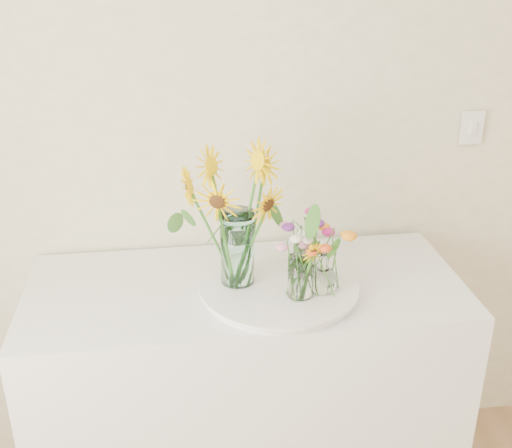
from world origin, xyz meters
name	(u,v)px	position (x,y,z in m)	size (l,w,h in m)	color
counter	(246,396)	(-0.40, 1.93, 0.45)	(1.40, 0.60, 0.90)	white
tray	(279,289)	(-0.30, 1.87, 0.91)	(0.47, 0.47, 0.03)	white
mason_jar	(237,248)	(-0.43, 1.90, 1.05)	(0.10, 0.10, 0.24)	#BCFAF0
sunflower_bouquet	(237,217)	(-0.43, 1.90, 1.15)	(0.52, 0.52, 0.45)	yellow
small_vase_a	(301,277)	(-0.25, 1.79, 0.99)	(0.08, 0.08, 0.13)	white
wildflower_posy_a	(301,264)	(-0.25, 1.79, 1.04)	(0.18, 0.18, 0.22)	orange
small_vase_b	(323,272)	(-0.18, 1.81, 0.99)	(0.09, 0.09, 0.14)	white
wildflower_posy_b	(324,259)	(-0.18, 1.81, 1.04)	(0.21, 0.21, 0.23)	orange
small_vase_c	(304,256)	(-0.21, 1.94, 0.98)	(0.07, 0.07, 0.12)	white
wildflower_posy_c	(304,243)	(-0.21, 1.94, 1.03)	(0.18, 0.18, 0.21)	orange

